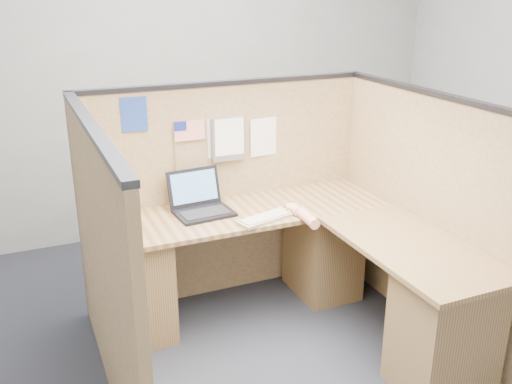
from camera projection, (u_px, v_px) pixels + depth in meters
name	position (u px, v px, depth m)	size (l,w,h in m)	color
floor	(289.00, 362.00, 3.41)	(5.00, 5.00, 0.00)	black
wall_back	(175.00, 75.00, 4.87)	(5.00, 5.00, 0.00)	gray
cubicle_partitions	(261.00, 218.00, 3.51)	(2.06, 1.83, 1.53)	brown
l_desk	(296.00, 277.00, 3.59)	(1.95, 1.75, 0.73)	brown
laptop	(201.00, 202.00, 3.70)	(0.38, 0.37, 0.26)	black
keyboard	(266.00, 218.00, 3.58)	(0.41, 0.23, 0.03)	gray
mouse	(292.00, 210.00, 3.69)	(0.10, 0.06, 0.04)	silver
hand_forearm	(303.00, 215.00, 3.58)	(0.10, 0.35, 0.07)	tan
blue_poster	(134.00, 114.00, 3.54)	(0.16, 0.00, 0.22)	#203C94
american_flag	(186.00, 133.00, 3.70)	(0.21, 0.01, 0.36)	olive
file_holder	(228.00, 139.00, 3.82)	(0.23, 0.05, 0.30)	slate
paper_left	(223.00, 138.00, 3.83)	(0.21, 0.00, 0.27)	white
paper_right	(264.00, 137.00, 3.96)	(0.21, 0.00, 0.27)	white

